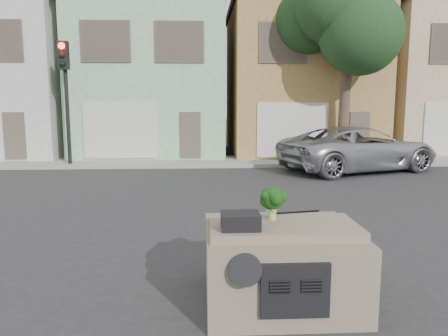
{
  "coord_description": "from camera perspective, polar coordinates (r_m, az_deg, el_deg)",
  "views": [
    {
      "loc": [
        -1.05,
        -8.58,
        2.68
      ],
      "look_at": [
        -0.59,
        0.5,
        1.3
      ],
      "focal_mm": 35.0,
      "sensor_mm": 36.0,
      "label": 1
    }
  ],
  "objects": [
    {
      "name": "sidewalk",
      "position": [
        19.29,
        0.21,
        0.87
      ],
      "size": [
        40.0,
        3.0,
        0.15
      ],
      "primitive_type": "cube",
      "color": "gray",
      "rests_on": "ground"
    },
    {
      "name": "traffic_signal",
      "position": [
        18.89,
        -19.9,
        7.73
      ],
      "size": [
        0.4,
        0.4,
        5.1
      ],
      "primitive_type": "cube",
      "color": "black",
      "rests_on": "ground"
    },
    {
      "name": "townhouse_mint",
      "position": [
        23.24,
        -9.17,
        11.22
      ],
      "size": [
        7.2,
        8.2,
        7.55
      ],
      "primitive_type": "cube",
      "color": "#98C59A",
      "rests_on": "ground"
    },
    {
      "name": "tree_near",
      "position": [
        19.42,
        15.63,
        12.96
      ],
      "size": [
        4.4,
        4.0,
        8.5
      ],
      "primitive_type": "cube",
      "color": "#1D3E1D",
      "rests_on": "ground"
    },
    {
      "name": "wiper_arm",
      "position": [
        6.31,
        9.41,
        -5.72
      ],
      "size": [
        0.69,
        0.15,
        0.02
      ],
      "primitive_type": "cube",
      "rotation": [
        0.0,
        0.0,
        0.17
      ],
      "color": "black",
      "rests_on": "car_dashboard"
    },
    {
      "name": "townhouse_tan",
      "position": [
        23.66,
        9.57,
        11.17
      ],
      "size": [
        7.2,
        8.2,
        7.55
      ],
      "primitive_type": "cube",
      "color": "#A78148",
      "rests_on": "ground"
    },
    {
      "name": "ground_plane",
      "position": [
        9.05,
        3.91,
        -8.61
      ],
      "size": [
        120.0,
        120.0,
        0.0
      ],
      "primitive_type": "plane",
      "color": "#303033",
      "rests_on": "ground"
    },
    {
      "name": "townhouse_white",
      "position": [
        25.16,
        -26.69,
        10.22
      ],
      "size": [
        7.2,
        8.2,
        7.55
      ],
      "primitive_type": "cube",
      "color": "silver",
      "rests_on": "ground"
    },
    {
      "name": "instrument_hump",
      "position": [
        5.45,
        2.16,
        -6.91
      ],
      "size": [
        0.48,
        0.38,
        0.2
      ],
      "primitive_type": "cube",
      "color": "black",
      "rests_on": "car_dashboard"
    },
    {
      "name": "townhouse_beige",
      "position": [
        26.3,
        26.0,
        10.16
      ],
      "size": [
        7.2,
        8.2,
        7.55
      ],
      "primitive_type": "cube",
      "color": "#C7AE89",
      "rests_on": "ground"
    },
    {
      "name": "silver_pickup",
      "position": [
        17.92,
        17.1,
        -0.36
      ],
      "size": [
        6.88,
        4.81,
        1.74
      ],
      "primitive_type": "imported",
      "rotation": [
        0.0,
        0.0,
        1.91
      ],
      "color": "#A5A7AB",
      "rests_on": "ground"
    },
    {
      "name": "car_dashboard",
      "position": [
        6.07,
        7.41,
        -11.91
      ],
      "size": [
        2.0,
        1.8,
        1.12
      ],
      "primitive_type": "cube",
      "color": "#7D715C",
      "rests_on": "ground"
    },
    {
      "name": "broccoli",
      "position": [
        5.87,
        6.3,
        -4.59
      ],
      "size": [
        0.46,
        0.46,
        0.45
      ],
      "primitive_type": "cube",
      "rotation": [
        0.0,
        0.0,
        4.4
      ],
      "color": "black",
      "rests_on": "car_dashboard"
    }
  ]
}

